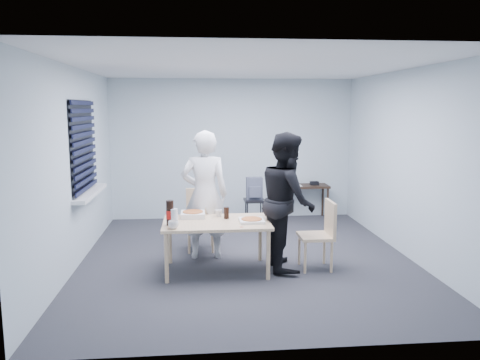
{
  "coord_description": "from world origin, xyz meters",
  "views": [
    {
      "loc": [
        -0.67,
        -6.22,
        2.07
      ],
      "look_at": [
        -0.08,
        0.1,
        1.09
      ],
      "focal_mm": 35.0,
      "sensor_mm": 36.0,
      "label": 1
    }
  ],
  "objects": [
    {
      "name": "chair_far",
      "position": [
        -0.63,
        0.54,
        0.51
      ],
      "size": [
        0.42,
        0.42,
        0.89
      ],
      "color": "beige",
      "rests_on": "ground"
    },
    {
      "name": "mug_b",
      "position": [
        -0.39,
        -0.2,
        0.7
      ],
      "size": [
        0.1,
        0.1,
        0.09
      ],
      "primitive_type": "imported",
      "color": "white",
      "rests_on": "dining_table"
    },
    {
      "name": "mug_a",
      "position": [
        -0.96,
        -0.79,
        0.7
      ],
      "size": [
        0.17,
        0.17,
        0.1
      ],
      "primitive_type": "imported",
      "rotation": [
        0.0,
        0.0,
        0.52
      ],
      "color": "white",
      "rests_on": "dining_table"
    },
    {
      "name": "chair_right",
      "position": [
        0.93,
        -0.49,
        0.51
      ],
      "size": [
        0.42,
        0.42,
        0.89
      ],
      "color": "beige",
      "rests_on": "ground"
    },
    {
      "name": "room",
      "position": [
        -2.2,
        0.4,
        1.44
      ],
      "size": [
        5.0,
        5.0,
        5.0
      ],
      "color": "#303035",
      "rests_on": "ground"
    },
    {
      "name": "plastic_cups",
      "position": [
        -0.95,
        -0.63,
        0.76
      ],
      "size": [
        0.09,
        0.09,
        0.21
      ],
      "primitive_type": "cylinder",
      "rotation": [
        0.0,
        0.0,
        0.05
      ],
      "color": "silver",
      "rests_on": "dining_table"
    },
    {
      "name": "rubber_band",
      "position": [
        -0.14,
        -0.79,
        0.65
      ],
      "size": [
        0.05,
        0.05,
        0.0
      ],
      "primitive_type": "torus",
      "rotation": [
        0.0,
        0.0,
        -0.06
      ],
      "color": "red",
      "rests_on": "dining_table"
    },
    {
      "name": "pizza_box_b",
      "position": [
        0.01,
        -0.54,
        0.67
      ],
      "size": [
        0.31,
        0.31,
        0.04
      ],
      "rotation": [
        0.0,
        0.0,
        0.25
      ],
      "color": "white",
      "rests_on": "dining_table"
    },
    {
      "name": "soda_bottle",
      "position": [
        -1.0,
        -0.61,
        0.8
      ],
      "size": [
        0.1,
        0.1,
        0.31
      ],
      "rotation": [
        0.0,
        0.0,
        -0.32
      ],
      "color": "black",
      "rests_on": "dining_table"
    },
    {
      "name": "cola_glass",
      "position": [
        -0.3,
        -0.33,
        0.73
      ],
      "size": [
        0.08,
        0.08,
        0.15
      ],
      "primitive_type": "cylinder",
      "rotation": [
        0.0,
        0.0,
        -0.13
      ],
      "color": "black",
      "rests_on": "dining_table"
    },
    {
      "name": "person_white",
      "position": [
        -0.57,
        0.12,
        0.89
      ],
      "size": [
        0.65,
        0.42,
        1.77
      ],
      "primitive_type": "imported",
      "rotation": [
        0.0,
        0.0,
        3.14
      ],
      "color": "silver",
      "rests_on": "ground"
    },
    {
      "name": "pizza_box_a",
      "position": [
        -0.73,
        -0.2,
        0.69
      ],
      "size": [
        0.31,
        0.31,
        0.08
      ],
      "rotation": [
        0.0,
        0.0,
        0.32
      ],
      "color": "white",
      "rests_on": "dining_table"
    },
    {
      "name": "dining_table",
      "position": [
        -0.43,
        -0.46,
        0.59
      ],
      "size": [
        1.34,
        0.85,
        0.65
      ],
      "color": "beige",
      "rests_on": "ground"
    },
    {
      "name": "papers",
      "position": [
        1.16,
        2.26,
        0.64
      ],
      "size": [
        0.3,
        0.35,
        0.0
      ],
      "primitive_type": "cube",
      "rotation": [
        0.0,
        0.0,
        -0.31
      ],
      "color": "white",
      "rests_on": "side_table"
    },
    {
      "name": "stool",
      "position": [
        0.32,
        1.75,
        0.37
      ],
      "size": [
        0.35,
        0.35,
        0.49
      ],
      "color": "black",
      "rests_on": "ground"
    },
    {
      "name": "person_black",
      "position": [
        0.48,
        -0.39,
        0.89
      ],
      "size": [
        0.47,
        0.86,
        1.77
      ],
      "primitive_type": "imported",
      "rotation": [
        0.0,
        0.0,
        1.57
      ],
      "color": "black",
      "rests_on": "ground"
    },
    {
      "name": "black_box",
      "position": [
        1.53,
        2.28,
        0.67
      ],
      "size": [
        0.17,
        0.13,
        0.07
      ],
      "primitive_type": "cube",
      "rotation": [
        0.0,
        0.0,
        0.17
      ],
      "color": "black",
      "rests_on": "side_table"
    },
    {
      "name": "backpack",
      "position": [
        0.32,
        1.74,
        0.67
      ],
      "size": [
        0.28,
        0.2,
        0.39
      ],
      "rotation": [
        0.0,
        0.0,
        0.34
      ],
      "color": "slate",
      "rests_on": "stool"
    },
    {
      "name": "side_table",
      "position": [
        1.31,
        2.28,
        0.56
      ],
      "size": [
        0.96,
        0.42,
        0.64
      ],
      "color": "#302217",
      "rests_on": "ground"
    }
  ]
}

